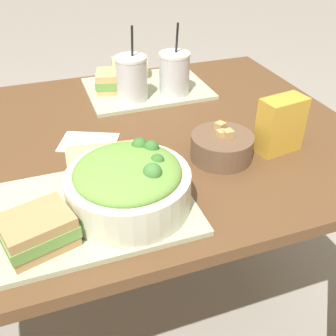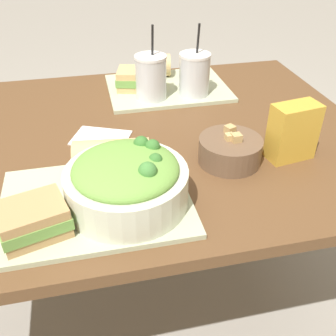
{
  "view_description": "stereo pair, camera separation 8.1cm",
  "coord_description": "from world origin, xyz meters",
  "px_view_note": "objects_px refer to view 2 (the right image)",
  "views": [
    {
      "loc": [
        -0.17,
        -0.91,
        1.27
      ],
      "look_at": [
        0.05,
        -0.28,
        0.81
      ],
      "focal_mm": 42.0,
      "sensor_mm": 36.0,
      "label": 1
    },
    {
      "loc": [
        -0.09,
        -0.93,
        1.27
      ],
      "look_at": [
        0.05,
        -0.28,
        0.81
      ],
      "focal_mm": 42.0,
      "sensor_mm": 36.0,
      "label": 2
    }
  ],
  "objects_px": {
    "baguette_near": "(113,156)",
    "chip_bag": "(293,132)",
    "sandwich_near": "(33,220)",
    "drink_cup_red": "(194,75)",
    "soup_bowl": "(230,149)",
    "baguette_far": "(154,65)",
    "sandwich_far": "(138,79)",
    "salad_bowl": "(127,180)",
    "napkin_folded": "(101,138)",
    "drink_cup_dark": "(151,78)"
  },
  "relations": [
    {
      "from": "sandwich_far",
      "to": "drink_cup_red",
      "type": "relative_size",
      "value": 0.7
    },
    {
      "from": "sandwich_near",
      "to": "baguette_far",
      "type": "bearing_deg",
      "value": 47.31
    },
    {
      "from": "sandwich_far",
      "to": "drink_cup_dark",
      "type": "relative_size",
      "value": 0.69
    },
    {
      "from": "sandwich_near",
      "to": "napkin_folded",
      "type": "relative_size",
      "value": 0.84
    },
    {
      "from": "salad_bowl",
      "to": "sandwich_near",
      "type": "relative_size",
      "value": 1.69
    },
    {
      "from": "soup_bowl",
      "to": "sandwich_far",
      "type": "height_order",
      "value": "soup_bowl"
    },
    {
      "from": "drink_cup_dark",
      "to": "napkin_folded",
      "type": "distance_m",
      "value": 0.28
    },
    {
      "from": "drink_cup_dark",
      "to": "sandwich_near",
      "type": "bearing_deg",
      "value": -120.43
    },
    {
      "from": "drink_cup_dark",
      "to": "drink_cup_red",
      "type": "bearing_deg",
      "value": -0.0
    },
    {
      "from": "baguette_far",
      "to": "drink_cup_red",
      "type": "bearing_deg",
      "value": -143.72
    },
    {
      "from": "sandwich_near",
      "to": "chip_bag",
      "type": "xyz_separation_m",
      "value": [
        0.6,
        0.16,
        0.03
      ]
    },
    {
      "from": "sandwich_far",
      "to": "napkin_folded",
      "type": "height_order",
      "value": "sandwich_far"
    },
    {
      "from": "baguette_near",
      "to": "chip_bag",
      "type": "height_order",
      "value": "chip_bag"
    },
    {
      "from": "baguette_far",
      "to": "soup_bowl",
      "type": "bearing_deg",
      "value": -163.48
    },
    {
      "from": "drink_cup_dark",
      "to": "sandwich_far",
      "type": "bearing_deg",
      "value": 109.37
    },
    {
      "from": "salad_bowl",
      "to": "sandwich_far",
      "type": "bearing_deg",
      "value": 79.02
    },
    {
      "from": "soup_bowl",
      "to": "drink_cup_red",
      "type": "relative_size",
      "value": 0.69
    },
    {
      "from": "sandwich_near",
      "to": "drink_cup_dark",
      "type": "relative_size",
      "value": 0.65
    },
    {
      "from": "sandwich_near",
      "to": "drink_cup_red",
      "type": "height_order",
      "value": "drink_cup_red"
    },
    {
      "from": "chip_bag",
      "to": "baguette_near",
      "type": "bearing_deg",
      "value": 168.24
    },
    {
      "from": "soup_bowl",
      "to": "chip_bag",
      "type": "relative_size",
      "value": 1.08
    },
    {
      "from": "salad_bowl",
      "to": "soup_bowl",
      "type": "bearing_deg",
      "value": 23.92
    },
    {
      "from": "salad_bowl",
      "to": "napkin_folded",
      "type": "distance_m",
      "value": 0.31
    },
    {
      "from": "drink_cup_dark",
      "to": "soup_bowl",
      "type": "bearing_deg",
      "value": -72.36
    },
    {
      "from": "baguette_near",
      "to": "drink_cup_red",
      "type": "height_order",
      "value": "drink_cup_red"
    },
    {
      "from": "soup_bowl",
      "to": "baguette_far",
      "type": "xyz_separation_m",
      "value": [
        -0.08,
        0.56,
        0.02
      ]
    },
    {
      "from": "soup_bowl",
      "to": "napkin_folded",
      "type": "relative_size",
      "value": 0.86
    },
    {
      "from": "salad_bowl",
      "to": "baguette_near",
      "type": "xyz_separation_m",
      "value": [
        -0.02,
        0.12,
        -0.02
      ]
    },
    {
      "from": "baguette_near",
      "to": "chip_bag",
      "type": "distance_m",
      "value": 0.43
    },
    {
      "from": "sandwich_far",
      "to": "baguette_far",
      "type": "relative_size",
      "value": 1.19
    },
    {
      "from": "drink_cup_dark",
      "to": "drink_cup_red",
      "type": "distance_m",
      "value": 0.14
    },
    {
      "from": "baguette_near",
      "to": "sandwich_far",
      "type": "xyz_separation_m",
      "value": [
        0.13,
        0.46,
        -0.01
      ]
    },
    {
      "from": "sandwich_far",
      "to": "baguette_far",
      "type": "bearing_deg",
      "value": 68.97
    },
    {
      "from": "sandwich_near",
      "to": "napkin_folded",
      "type": "xyz_separation_m",
      "value": [
        0.15,
        0.35,
        -0.04
      ]
    },
    {
      "from": "sandwich_far",
      "to": "baguette_far",
      "type": "distance_m",
      "value": 0.12
    },
    {
      "from": "baguette_near",
      "to": "chip_bag",
      "type": "relative_size",
      "value": 1.27
    },
    {
      "from": "baguette_near",
      "to": "sandwich_far",
      "type": "distance_m",
      "value": 0.47
    },
    {
      "from": "salad_bowl",
      "to": "chip_bag",
      "type": "relative_size",
      "value": 1.77
    },
    {
      "from": "soup_bowl",
      "to": "chip_bag",
      "type": "bearing_deg",
      "value": -4.9
    },
    {
      "from": "baguette_near",
      "to": "baguette_far",
      "type": "bearing_deg",
      "value": -12.75
    },
    {
      "from": "baguette_far",
      "to": "sandwich_near",
      "type": "bearing_deg",
      "value": 162.05
    },
    {
      "from": "sandwich_far",
      "to": "napkin_folded",
      "type": "bearing_deg",
      "value": -102.73
    },
    {
      "from": "drink_cup_red",
      "to": "baguette_far",
      "type": "bearing_deg",
      "value": 117.7
    },
    {
      "from": "sandwich_far",
      "to": "drink_cup_red",
      "type": "height_order",
      "value": "drink_cup_red"
    },
    {
      "from": "salad_bowl",
      "to": "sandwich_near",
      "type": "height_order",
      "value": "salad_bowl"
    },
    {
      "from": "salad_bowl",
      "to": "baguette_far",
      "type": "relative_size",
      "value": 1.91
    },
    {
      "from": "drink_cup_red",
      "to": "baguette_near",
      "type": "bearing_deg",
      "value": -128.43
    },
    {
      "from": "salad_bowl",
      "to": "drink_cup_red",
      "type": "relative_size",
      "value": 1.13
    },
    {
      "from": "sandwich_near",
      "to": "baguette_far",
      "type": "relative_size",
      "value": 1.13
    },
    {
      "from": "soup_bowl",
      "to": "sandwich_near",
      "type": "relative_size",
      "value": 1.03
    }
  ]
}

